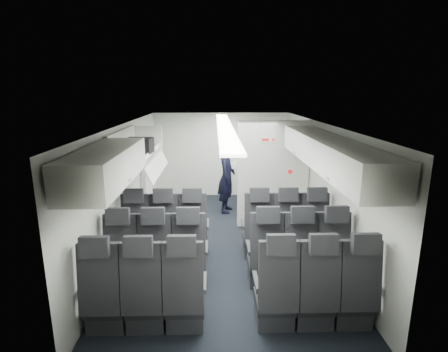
{
  "coord_description": "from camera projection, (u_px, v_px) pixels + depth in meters",
  "views": [
    {
      "loc": [
        -0.17,
        -5.88,
        2.69
      ],
      "look_at": [
        0.0,
        0.4,
        1.15
      ],
      "focal_mm": 28.0,
      "sensor_mm": 36.0,
      "label": 1
    }
  ],
  "objects": [
    {
      "name": "cabin_shell",
      "position": [
        225.0,
        183.0,
        6.08
      ],
      "size": [
        3.41,
        6.01,
        2.16
      ],
      "color": "black",
      "rests_on": "ground"
    },
    {
      "name": "seat_row_front",
      "position": [
        226.0,
        234.0,
        5.74
      ],
      "size": [
        3.33,
        0.56,
        1.24
      ],
      "color": "black",
      "rests_on": "cabin_shell"
    },
    {
      "name": "seat_row_mid",
      "position": [
        228.0,
        259.0,
        4.86
      ],
      "size": [
        3.33,
        0.56,
        1.24
      ],
      "color": "black",
      "rests_on": "cabin_shell"
    },
    {
      "name": "seat_row_rear",
      "position": [
        230.0,
        296.0,
        3.99
      ],
      "size": [
        3.33,
        0.56,
        1.24
      ],
      "color": "black",
      "rests_on": "cabin_shell"
    },
    {
      "name": "overhead_bin_left_rear",
      "position": [
        106.0,
        166.0,
        3.93
      ],
      "size": [
        0.53,
        1.8,
        0.4
      ],
      "color": "white",
      "rests_on": "cabin_shell"
    },
    {
      "name": "overhead_bin_left_front_open",
      "position": [
        136.0,
        151.0,
        5.66
      ],
      "size": [
        0.64,
        1.7,
        0.72
      ],
      "color": "#9E9E93",
      "rests_on": "cabin_shell"
    },
    {
      "name": "overhead_bin_right_rear",
      "position": [
        351.0,
        165.0,
        4.0
      ],
      "size": [
        0.53,
        1.8,
        0.4
      ],
      "color": "white",
      "rests_on": "cabin_shell"
    },
    {
      "name": "overhead_bin_right_front",
      "position": [
        311.0,
        143.0,
        5.7
      ],
      "size": [
        0.53,
        1.7,
        0.4
      ],
      "color": "white",
      "rests_on": "cabin_shell"
    },
    {
      "name": "bulkhead_partition",
      "position": [
        273.0,
        175.0,
        6.9
      ],
      "size": [
        1.4,
        0.15,
        2.13
      ],
      "color": "white",
      "rests_on": "cabin_shell"
    },
    {
      "name": "galley_unit",
      "position": [
        259.0,
        162.0,
        8.79
      ],
      "size": [
        0.85,
        0.52,
        1.9
      ],
      "color": "#939399",
      "rests_on": "cabin_shell"
    },
    {
      "name": "boarding_door",
      "position": [
        147.0,
        173.0,
        7.59
      ],
      "size": [
        0.12,
        1.27,
        1.86
      ],
      "color": "silver",
      "rests_on": "cabin_shell"
    },
    {
      "name": "flight_attendant",
      "position": [
        227.0,
        177.0,
        7.82
      ],
      "size": [
        0.49,
        0.65,
        1.6
      ],
      "primitive_type": "imported",
      "rotation": [
        0.0,
        0.0,
        1.37
      ],
      "color": "black",
      "rests_on": "ground"
    },
    {
      "name": "carry_on_bag",
      "position": [
        139.0,
        145.0,
        5.63
      ],
      "size": [
        0.44,
        0.34,
        0.25
      ],
      "primitive_type": "cube",
      "rotation": [
        0.0,
        0.0,
        -0.13
      ],
      "color": "black",
      "rests_on": "overhead_bin_left_front_open"
    },
    {
      "name": "papers",
      "position": [
        235.0,
        164.0,
        7.7
      ],
      "size": [
        0.2,
        0.11,
        0.15
      ],
      "primitive_type": "cube",
      "rotation": [
        0.0,
        0.0,
        0.45
      ],
      "color": "white",
      "rests_on": "flight_attendant"
    }
  ]
}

